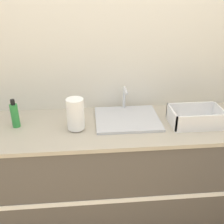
{
  "coord_description": "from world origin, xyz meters",
  "views": [
    {
      "loc": [
        -0.07,
        -1.43,
        1.84
      ],
      "look_at": [
        0.09,
        0.29,
        1.01
      ],
      "focal_mm": 42.0,
      "sensor_mm": 36.0,
      "label": 1
    }
  ],
  "objects": [
    {
      "name": "bottle_green",
      "position": [
        -0.63,
        0.35,
        0.99
      ],
      "size": [
        0.06,
        0.06,
        0.22
      ],
      "color": "#2D8C3D",
      "rests_on": "counter_cabinet"
    },
    {
      "name": "dish_rack",
      "position": [
        0.72,
        0.27,
        0.94
      ],
      "size": [
        0.39,
        0.24,
        0.13
      ],
      "color": "white",
      "rests_on": "counter_cabinet"
    },
    {
      "name": "sink",
      "position": [
        0.21,
        0.39,
        0.91
      ],
      "size": [
        0.5,
        0.44,
        0.21
      ],
      "color": "silver",
      "rests_on": "counter_cabinet"
    },
    {
      "name": "paper_towel_roll",
      "position": [
        -0.18,
        0.27,
        1.02
      ],
      "size": [
        0.13,
        0.13,
        0.24
      ],
      "color": "#4C4C51",
      "rests_on": "counter_cabinet"
    },
    {
      "name": "wall_back",
      "position": [
        0.0,
        0.67,
        1.3
      ],
      "size": [
        4.98,
        0.06,
        2.6
      ],
      "color": "beige",
      "rests_on": "ground_plane"
    },
    {
      "name": "counter_cabinet",
      "position": [
        0.0,
        0.32,
        0.45
      ],
      "size": [
        2.6,
        0.67,
        0.89
      ],
      "color": "#514C47",
      "rests_on": "ground_plane"
    }
  ]
}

